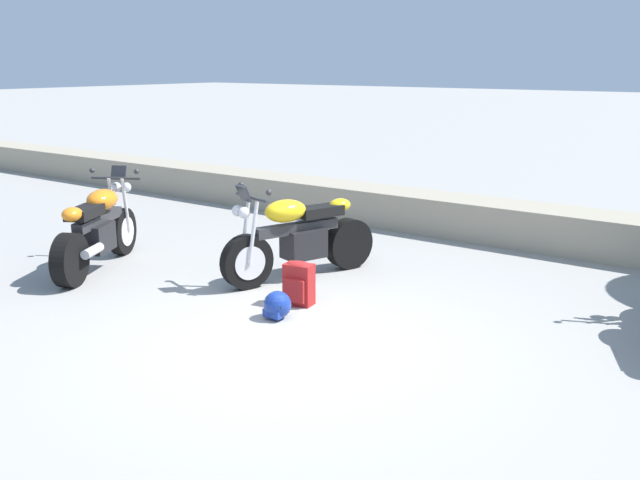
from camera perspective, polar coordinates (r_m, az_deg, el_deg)
name	(u,v)px	position (r m, az deg, el deg)	size (l,w,h in m)	color
ground_plane	(290,344)	(6.62, -2.36, -8.18)	(120.00, 120.00, 0.00)	gray
stone_wall	(501,222)	(10.55, 14.14, 1.39)	(36.00, 0.80, 0.55)	gray
motorcycle_orange_near_left	(98,230)	(9.22, -17.13, 0.75)	(1.16, 1.90, 1.18)	black
motorcycle_yellow_centre	(298,238)	(8.43, -1.74, 0.16)	(0.93, 2.01, 1.18)	black
rider_backpack	(299,282)	(7.56, -1.70, -3.36)	(0.33, 0.29, 0.47)	#A31E1E
rider_helmet	(277,305)	(7.20, -3.43, -5.17)	(0.28, 0.28, 0.28)	navy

